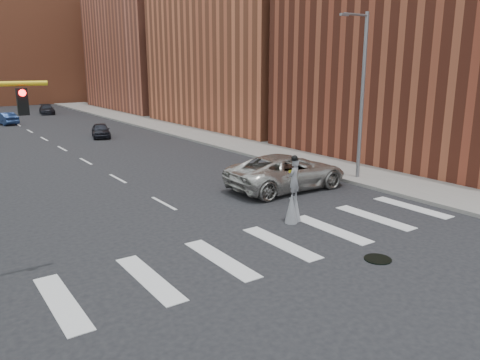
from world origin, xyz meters
The scene contains 12 objects.
ground_plane centered at (0.00, 0.00, 0.00)m, with size 160.00×160.00×0.00m, color black.
sidewalk_right centered at (12.50, 25.00, 0.09)m, with size 5.00×90.00×0.18m, color gray.
manhole centered at (3.00, -2.00, 0.02)m, with size 0.90×0.90×0.04m, color black.
building_mid centered at (22.00, 30.00, 12.00)m, with size 16.00×22.00×24.00m, color #BC5E3B.
building_far centered at (22.00, 54.00, 10.00)m, with size 16.00×22.00×20.00m, color #AF5840.
building_backdrop centered at (6.00, 78.00, 9.00)m, with size 26.00×14.00×18.00m, color #BC5E3B.
streetlight centered at (10.90, 6.00, 4.90)m, with size 2.05×0.20×9.00m.
stilt_performer centered at (3.24, 2.57, 1.06)m, with size 0.82×0.64×2.80m.
suv_crossing centered at (6.46, 6.78, 0.91)m, with size 3.03×6.57×1.83m, color #BCB9B2.
car_near centered at (4.43, 30.04, 0.63)m, with size 1.50×3.72×1.27m, color black.
car_mid centered at (-1.06, 45.17, 0.66)m, with size 1.39×3.99×1.32m, color navy.
car_far centered at (5.37, 54.46, 0.62)m, with size 1.73×4.25×1.23m, color black.
Camera 1 is at (-9.00, -11.29, 6.29)m, focal length 35.00 mm.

